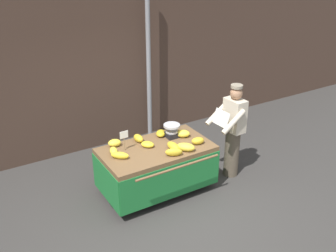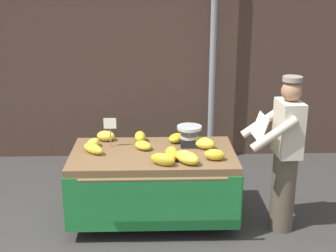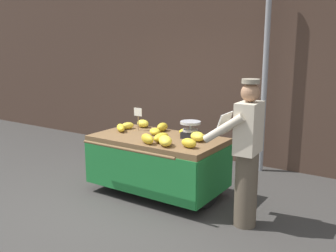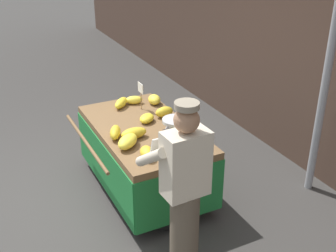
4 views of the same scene
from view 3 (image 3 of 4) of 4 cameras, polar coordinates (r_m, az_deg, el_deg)
name	(u,v)px [view 3 (image 3 of 4)]	position (r m, az deg, el deg)	size (l,w,h in m)	color
ground_plane	(114,211)	(4.96, -8.22, -12.68)	(60.00, 60.00, 0.00)	#383533
back_wall	(220,62)	(7.00, 7.84, 9.53)	(16.00, 0.24, 3.55)	#473328
street_pole	(265,73)	(6.30, 14.51, 7.82)	(0.09, 0.09, 3.29)	gray
banana_cart	(158,152)	(5.27, -1.59, -4.01)	(1.83, 1.21, 0.83)	brown
weighing_scale	(190,130)	(5.13, 3.41, -0.56)	(0.28, 0.28, 0.24)	black
price_sign	(138,114)	(5.58, -4.58, 1.81)	(0.14, 0.01, 0.34)	#997A51
banana_bunch_0	(155,131)	(5.33, -1.99, -0.83)	(0.15, 0.22, 0.09)	yellow
banana_bunch_1	(187,132)	(5.32, 2.86, -0.85)	(0.16, 0.23, 0.10)	gold
banana_bunch_2	(161,137)	(4.93, -1.04, -1.75)	(0.14, 0.29, 0.12)	gold
banana_bunch_3	(143,124)	(5.83, -3.82, 0.38)	(0.15, 0.21, 0.12)	yellow
banana_bunch_4	(162,127)	(5.55, -0.86, -0.16)	(0.13, 0.23, 0.13)	gold
banana_bunch_5	(127,126)	(5.73, -6.17, 0.04)	(0.12, 0.22, 0.10)	yellow
banana_bunch_6	(121,128)	(5.58, -7.17, -0.27)	(0.11, 0.29, 0.11)	yellow
banana_bunch_7	(147,139)	(4.85, -3.15, -1.95)	(0.11, 0.27, 0.13)	gold
banana_bunch_8	(165,141)	(4.74, -0.42, -2.25)	(0.16, 0.30, 0.13)	yellow
banana_bunch_9	(198,136)	(4.99, 4.50, -1.59)	(0.17, 0.25, 0.12)	yellow
banana_bunch_10	(189,143)	(4.66, 3.18, -2.59)	(0.13, 0.22, 0.12)	gold
vendor_person	(246,153)	(4.36, 11.77, -4.06)	(0.59, 0.53, 1.71)	brown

